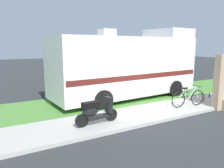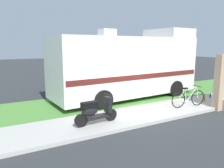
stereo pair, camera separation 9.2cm
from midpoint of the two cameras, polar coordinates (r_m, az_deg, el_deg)
The scene contains 9 objects.
ground_plane at distance 10.11m, azimuth 6.21°, elevation -5.91°, with size 80.00×80.00×0.00m, color #2D3033.
sidewalk at distance 9.19m, azimuth 10.61°, elevation -7.28°, with size 24.00×2.00×0.12m.
grass_strip at distance 11.31m, azimuth 1.78°, elevation -3.92°, with size 24.00×3.40×0.08m.
motorhome_rv at distance 11.42m, azimuth 4.45°, elevation 4.87°, with size 7.87×2.99×3.66m.
scooter at distance 7.48m, azimuth -4.13°, elevation -7.01°, with size 1.60×0.50×0.97m.
bicycle at distance 10.13m, azimuth 19.45°, elevation -3.45°, with size 1.73×0.52×0.90m.
pickup_truck_near at distance 15.22m, azimuth -6.66°, elevation 3.21°, with size 5.31×2.11×1.84m.
bottle_green at distance 11.41m, azimuth 23.05°, elevation -3.55°, with size 0.07×0.07×0.29m.
bottle_spare at distance 12.31m, azimuth 24.34°, elevation -2.77°, with size 0.07×0.07×0.25m.
Camera 2 is at (-5.66, -7.90, 2.77)m, focal length 35.21 mm.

